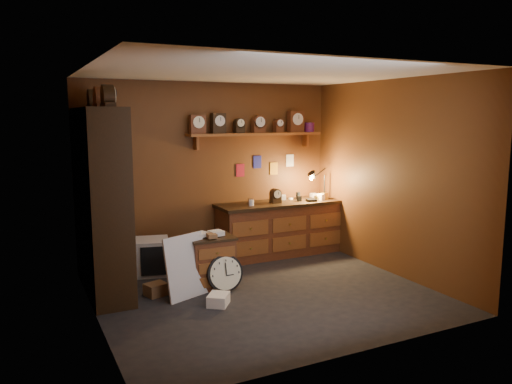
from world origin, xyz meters
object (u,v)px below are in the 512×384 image
object	(u,v)px
shelving_unit	(98,193)
big_round_clock	(225,273)
workbench	(280,225)
low_cabinet	(211,259)

from	to	relation	value
shelving_unit	big_round_clock	bearing A→B (deg)	-26.32
shelving_unit	big_round_clock	world-z (taller)	shelving_unit
workbench	low_cabinet	size ratio (longest dim) A/B	2.73
shelving_unit	workbench	distance (m)	2.99
workbench	shelving_unit	bearing A→B (deg)	-170.13
workbench	big_round_clock	xyz separation A→B (m)	(-1.45, -1.18, -0.24)
shelving_unit	low_cabinet	world-z (taller)	shelving_unit
workbench	big_round_clock	bearing A→B (deg)	-140.87
shelving_unit	low_cabinet	bearing A→B (deg)	-18.43
shelving_unit	workbench	xyz separation A→B (m)	(2.84, 0.49, -0.78)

